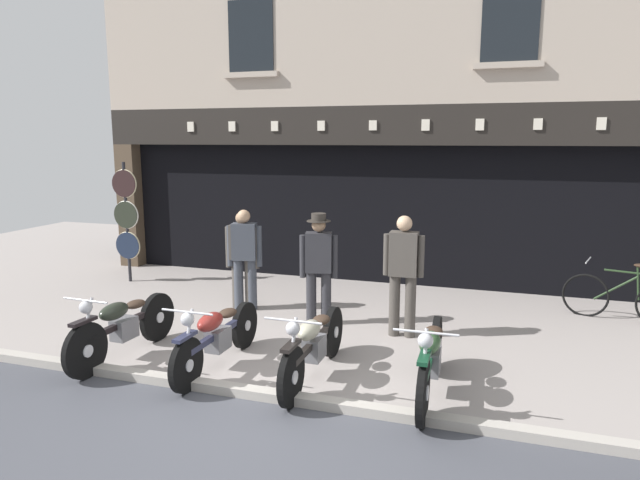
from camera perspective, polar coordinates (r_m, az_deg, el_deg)
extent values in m
cube|color=gray|center=(10.66, 5.04, -4.82)|extent=(23.07, 10.00, 0.08)
cube|color=#AEA79E|center=(6.23, -5.55, -15.59)|extent=(23.07, 0.16, 0.18)
cube|color=black|center=(12.64, 7.48, 3.68)|extent=(10.18, 4.00, 2.60)
cube|color=#4C3D2D|center=(12.81, -18.55, 3.32)|extent=(0.44, 0.36, 2.60)
cube|color=black|center=(10.92, 5.81, 3.38)|extent=(9.74, 0.03, 2.18)
cube|color=black|center=(10.42, 5.45, 11.44)|extent=(11.07, 0.24, 0.70)
cube|color=silver|center=(11.66, -12.93, 11.09)|extent=(0.14, 0.03, 0.19)
cube|color=silver|center=(11.23, -8.87, 11.27)|extent=(0.14, 0.03, 0.19)
cube|color=silver|center=(10.86, -4.60, 11.40)|extent=(0.14, 0.03, 0.18)
cube|color=silver|center=(10.54, 0.12, 11.47)|extent=(0.14, 0.03, 0.18)
cube|color=silver|center=(10.29, 5.37, 11.46)|extent=(0.14, 0.03, 0.18)
cube|color=silver|center=(10.12, 10.62, 11.35)|extent=(0.14, 0.03, 0.19)
cube|color=silver|center=(10.05, 15.85, 11.16)|extent=(0.14, 0.03, 0.19)
cube|color=silver|center=(10.05, 21.16, 10.86)|extent=(0.14, 0.03, 0.18)
cube|color=silver|center=(10.14, 26.56, 10.47)|extent=(0.14, 0.03, 0.20)
cube|color=#B4A494|center=(10.67, 5.71, 20.31)|extent=(11.07, 0.40, 2.59)
cube|color=black|center=(11.20, -7.02, 19.79)|extent=(0.90, 0.02, 1.30)
cube|color=#B4A494|center=(11.07, -7.02, 16.25)|extent=(1.10, 0.12, 0.10)
cube|color=black|center=(10.21, 18.70, 20.30)|extent=(0.90, 0.02, 1.30)
cube|color=#B4A494|center=(10.07, 18.47, 16.43)|extent=(1.10, 0.12, 0.10)
cylinder|color=black|center=(7.09, -22.63, -10.28)|extent=(0.10, 0.66, 0.66)
cylinder|color=silver|center=(7.09, -22.63, -10.28)|extent=(0.11, 0.15, 0.14)
cylinder|color=black|center=(8.04, -16.11, -7.49)|extent=(0.11, 0.66, 0.66)
cylinder|color=silver|center=(8.04, -16.11, -7.49)|extent=(0.12, 0.15, 0.14)
cube|color=black|center=(7.51, -19.21, -7.94)|extent=(0.13, 1.22, 0.07)
cube|color=slate|center=(7.54, -19.18, -8.45)|extent=(0.22, 0.33, 0.26)
ellipsoid|color=#242A20|center=(7.34, -20.10, -6.79)|extent=(0.24, 0.47, 0.20)
ellipsoid|color=#38281E|center=(7.64, -18.14, -6.18)|extent=(0.22, 0.31, 0.10)
cube|color=black|center=(6.98, -22.82, -7.59)|extent=(0.12, 0.36, 0.04)
sphere|color=silver|center=(6.98, -22.57, -6.28)|extent=(0.15, 0.15, 0.15)
cylinder|color=silver|center=(6.96, -22.61, -5.65)|extent=(0.62, 0.06, 0.02)
cylinder|color=silver|center=(7.03, -22.56, -7.96)|extent=(0.05, 0.28, 0.60)
cylinder|color=black|center=(6.40, -13.36, -12.20)|extent=(0.08, 0.61, 0.61)
cylinder|color=silver|center=(6.40, -13.36, -12.20)|extent=(0.10, 0.14, 0.13)
cylinder|color=black|center=(7.55, -7.63, -8.52)|extent=(0.09, 0.61, 0.61)
cylinder|color=silver|center=(7.55, -7.63, -8.52)|extent=(0.11, 0.14, 0.13)
cube|color=#292D46|center=(6.92, -10.27, -9.29)|extent=(0.09, 1.29, 0.07)
cube|color=slate|center=(6.95, -10.25, -9.84)|extent=(0.21, 0.32, 0.26)
ellipsoid|color=maroon|center=(6.72, -11.03, -8.12)|extent=(0.23, 0.46, 0.20)
ellipsoid|color=#38281E|center=(7.08, -9.32, -7.29)|extent=(0.21, 0.30, 0.10)
cube|color=#292D46|center=(6.29, -13.48, -9.47)|extent=(0.11, 0.36, 0.04)
sphere|color=silver|center=(6.28, -13.25, -7.79)|extent=(0.15, 0.15, 0.15)
cylinder|color=silver|center=(6.26, -13.28, -7.09)|extent=(0.62, 0.03, 0.02)
cylinder|color=silver|center=(6.33, -13.27, -9.65)|extent=(0.04, 0.29, 0.60)
cylinder|color=black|center=(5.93, -2.93, -13.66)|extent=(0.07, 0.63, 0.63)
cylinder|color=silver|center=(5.93, -2.93, -13.66)|extent=(0.10, 0.14, 0.14)
cylinder|color=black|center=(7.21, 1.29, -9.25)|extent=(0.08, 0.63, 0.63)
cylinder|color=silver|center=(7.21, 1.29, -9.25)|extent=(0.11, 0.14, 0.14)
cube|color=black|center=(6.52, -0.60, -10.26)|extent=(0.08, 1.33, 0.07)
cube|color=slate|center=(6.54, -0.60, -10.84)|extent=(0.20, 0.32, 0.26)
ellipsoid|color=#A8A48C|center=(6.29, -1.12, -9.08)|extent=(0.22, 0.46, 0.20)
ellipsoid|color=#38281E|center=(6.69, 0.13, -8.08)|extent=(0.20, 0.30, 0.10)
cube|color=black|center=(5.80, -2.96, -10.62)|extent=(0.10, 0.36, 0.04)
sphere|color=silver|center=(5.80, -2.76, -8.91)|extent=(0.15, 0.15, 0.15)
cylinder|color=silver|center=(5.78, -2.76, -8.16)|extent=(0.62, 0.03, 0.02)
cylinder|color=silver|center=(5.86, -2.81, -10.91)|extent=(0.04, 0.27, 0.61)
cylinder|color=black|center=(5.65, 10.37, -14.92)|extent=(0.08, 0.67, 0.66)
cylinder|color=silver|center=(5.65, 10.37, -14.92)|extent=(0.10, 0.15, 0.15)
cylinder|color=black|center=(6.88, 11.67, -10.28)|extent=(0.09, 0.67, 0.66)
cylinder|color=silver|center=(6.88, 11.67, -10.28)|extent=(0.11, 0.15, 0.15)
cube|color=#133D26|center=(6.21, 11.12, -11.35)|extent=(0.09, 1.23, 0.07)
cube|color=slate|center=(6.24, 11.10, -11.95)|extent=(0.21, 0.32, 0.26)
ellipsoid|color=#2D4E2B|center=(5.99, 11.03, -10.12)|extent=(0.23, 0.46, 0.20)
ellipsoid|color=#38281E|center=(6.38, 11.40, -9.07)|extent=(0.21, 0.30, 0.10)
cube|color=#133D26|center=(5.51, 10.48, -11.60)|extent=(0.11, 0.36, 0.04)
sphere|color=silver|center=(5.51, 10.61, -9.95)|extent=(0.15, 0.15, 0.15)
cylinder|color=silver|center=(5.49, 10.63, -9.16)|extent=(0.62, 0.04, 0.02)
cylinder|color=silver|center=(5.57, 10.51, -12.05)|extent=(0.04, 0.23, 0.62)
cylinder|color=#3D424C|center=(9.12, -6.87, -4.44)|extent=(0.15, 0.15, 0.84)
cylinder|color=#3D424C|center=(9.17, -8.22, -4.40)|extent=(0.15, 0.15, 0.84)
cube|color=#3D424C|center=(9.00, -7.65, -0.15)|extent=(0.42, 0.30, 0.58)
cube|color=silver|center=(9.10, -7.50, 0.41)|extent=(0.14, 0.05, 0.33)
cube|color=brown|center=(9.11, -7.49, 0.35)|extent=(0.05, 0.02, 0.30)
cylinder|color=#3D424C|center=(8.96, -6.17, -0.63)|extent=(0.09, 0.09, 0.65)
cylinder|color=#3D424C|center=(9.07, -9.09, -0.58)|extent=(0.09, 0.09, 0.65)
sphere|color=tan|center=(8.94, -7.71, 2.40)|extent=(0.20, 0.20, 0.20)
cylinder|color=#2D2D33|center=(8.37, 0.62, -5.82)|extent=(0.15, 0.15, 0.81)
cylinder|color=#2D2D33|center=(8.38, -0.89, -5.80)|extent=(0.15, 0.15, 0.81)
cube|color=#2D2D33|center=(8.21, -0.13, -1.25)|extent=(0.42, 0.31, 0.59)
cube|color=silver|center=(8.31, -0.08, -0.62)|extent=(0.14, 0.05, 0.33)
cube|color=brown|center=(8.33, -0.07, -0.68)|extent=(0.05, 0.02, 0.30)
cylinder|color=#2D2D33|center=(8.21, 1.50, -1.70)|extent=(0.09, 0.09, 0.63)
cylinder|color=#2D2D33|center=(8.24, -1.76, -1.65)|extent=(0.09, 0.09, 0.63)
sphere|color=#9E7A5B|center=(8.14, -0.13, 1.54)|extent=(0.20, 0.20, 0.20)
cylinder|color=#332D28|center=(8.13, -0.14, 1.93)|extent=(0.35, 0.35, 0.01)
cylinder|color=#332D28|center=(8.13, -0.14, 2.32)|extent=(0.21, 0.21, 0.11)
cylinder|color=#47423D|center=(7.93, 9.11, -6.59)|extent=(0.15, 0.15, 0.89)
cylinder|color=#47423D|center=(7.96, 7.53, -6.48)|extent=(0.15, 0.15, 0.89)
cube|color=#47423D|center=(7.77, 8.45, -1.39)|extent=(0.38, 0.23, 0.61)
cube|color=white|center=(7.86, 8.60, -0.71)|extent=(0.14, 0.02, 0.34)
cube|color=#47234C|center=(7.88, 8.61, -0.78)|extent=(0.05, 0.01, 0.32)
cylinder|color=#47423D|center=(7.74, 10.17, -1.66)|extent=(0.09, 0.09, 0.57)
cylinder|color=#47423D|center=(7.81, 6.74, -1.46)|extent=(0.09, 0.09, 0.57)
sphere|color=tan|center=(7.69, 8.53, 1.67)|extent=(0.21, 0.21, 0.21)
cylinder|color=#47423D|center=(9.16, -7.13, -4.39)|extent=(0.15, 0.15, 0.84)
cylinder|color=#47423D|center=(9.23, -8.42, -4.30)|extent=(0.15, 0.15, 0.84)
cube|color=#47423D|center=(9.05, -7.88, -0.18)|extent=(0.40, 0.26, 0.55)
cube|color=silver|center=(9.14, -7.65, 0.35)|extent=(0.14, 0.03, 0.31)
cube|color=maroon|center=(9.16, -7.62, 0.30)|extent=(0.05, 0.02, 0.29)
cylinder|color=#47423D|center=(8.99, -6.46, -0.82)|extent=(0.09, 0.09, 0.66)
cylinder|color=#47423D|center=(9.15, -9.25, -0.70)|extent=(0.09, 0.09, 0.66)
sphere|color=#9E7A5B|center=(8.99, -7.94, 2.21)|extent=(0.19, 0.19, 0.19)
cylinder|color=#232328|center=(11.33, -18.92, 1.67)|extent=(0.06, 0.06, 2.29)
cylinder|color=black|center=(11.23, -19.20, 5.41)|extent=(0.51, 0.03, 0.51)
torus|color=beige|center=(11.25, -19.16, 5.41)|extent=(0.54, 0.04, 0.54)
cylinder|color=#23281E|center=(11.29, -19.03, 2.42)|extent=(0.51, 0.03, 0.51)
torus|color=silver|center=(11.31, -18.98, 2.43)|extent=(0.54, 0.04, 0.54)
cylinder|color=#192338|center=(11.38, -18.86, -0.53)|extent=(0.51, 0.03, 0.51)
torus|color=beige|center=(11.39, -18.81, -0.52)|extent=(0.54, 0.04, 0.54)
cube|color=silver|center=(10.52, 20.86, 3.43)|extent=(0.76, 0.02, 1.09)
cube|color=#511E19|center=(10.47, 21.02, 5.83)|extent=(0.76, 0.01, 0.20)
torus|color=black|center=(9.70, 25.23, -5.08)|extent=(0.67, 0.22, 0.68)
cylinder|color=#23381E|center=(9.61, 27.70, -4.30)|extent=(0.57, 0.19, 0.46)
cylinder|color=#23381E|center=(9.55, 28.44, -2.85)|extent=(0.55, 0.18, 0.03)
cylinder|color=#23381E|center=(9.57, 29.45, -3.78)|extent=(0.09, 0.05, 0.52)
cylinder|color=silver|center=(9.57, 25.48, -1.84)|extent=(0.15, 0.49, 0.02)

